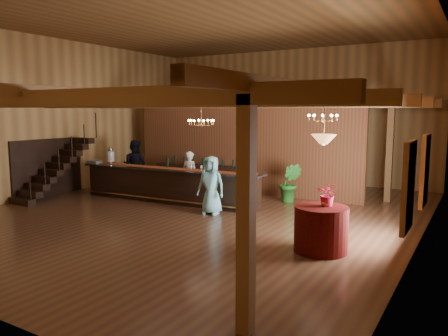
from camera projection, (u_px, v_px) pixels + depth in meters
The scene contains 29 objects.
floor at pixel (198, 212), 12.90m from camera, with size 14.00×14.00×0.00m, color brown.
ceiling at pixel (197, 20), 12.17m from camera, with size 14.00×14.00×0.00m, color brown.
wall_back at pixel (291, 116), 18.49m from camera, with size 12.00×0.10×5.50m, color tan.
wall_left at pixel (59, 117), 15.58m from camera, with size 0.10×14.00×5.50m, color tan.
wall_right at pixel (426, 122), 9.49m from camera, with size 0.10×14.00×5.50m, color tan.
beam_grid at pixel (207, 102), 12.90m from camera, with size 11.90×13.90×0.39m.
support_posts at pixel (188, 160), 12.26m from camera, with size 9.20×10.20×3.20m.
partition_wall at pixel (241, 150), 15.93m from camera, with size 9.00×0.18×3.10m, color brown.
window_right_front at pixel (409, 187), 8.31m from camera, with size 0.12×1.05×1.75m, color white.
window_right_back at pixel (425, 170), 10.52m from camera, with size 0.12×1.05×1.75m, color white.
staircase at pixel (54, 169), 14.90m from camera, with size 1.00×2.80×2.00m.
backroom_boxes at pixel (269, 171), 17.66m from camera, with size 4.10×0.60×1.10m.
tasting_bar at pixel (169, 185), 14.31m from camera, with size 6.67×1.17×1.12m.
beverage_dispenser at pixel (111, 156), 15.42m from camera, with size 0.26×0.26×0.60m.
glass_rack_tray at pixel (96, 162), 15.62m from camera, with size 0.50×0.50×0.10m, color gray.
raffle_drum at pixel (251, 169), 12.78m from camera, with size 0.34×0.24×0.30m.
bar_bottle_0 at pixel (168, 163), 14.38m from camera, with size 0.07×0.07×0.30m, color black.
bar_bottle_1 at pixel (168, 163), 14.38m from camera, with size 0.07×0.07×0.30m, color black.
backbar_shelf at pixel (198, 177), 16.41m from camera, with size 3.40×0.53×0.96m, color black.
round_table at pixel (321, 229), 9.25m from camera, with size 1.13×1.13×0.98m, color #5C0A03.
chandelier_left at pixel (201, 122), 13.32m from camera, with size 0.80×0.80×0.73m.
chandelier_right at pixel (323, 118), 11.56m from camera, with size 0.80×0.80×0.55m.
pendant_lamp at pixel (324, 139), 9.00m from camera, with size 0.52×0.52×0.90m.
bartender at pixel (190, 175), 14.67m from camera, with size 0.60×0.39×1.63m, color white.
staff_second at pixel (135, 166), 16.11m from camera, with size 0.93×0.72×1.91m, color black.
guest at pixel (211, 185), 12.58m from camera, with size 0.83×0.54×1.69m, color #84D5DE.
floor_plant at pixel (290, 183), 14.23m from camera, with size 0.71×0.57×1.28m, color #277322.
table_flowers at pixel (328, 194), 9.20m from camera, with size 0.46×0.40×0.51m, color red.
table_vase at pixel (325, 200), 9.17m from camera, with size 0.13×0.13×0.26m, color #BF8447.
Camera 1 is at (7.11, -10.44, 3.00)m, focal length 35.00 mm.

